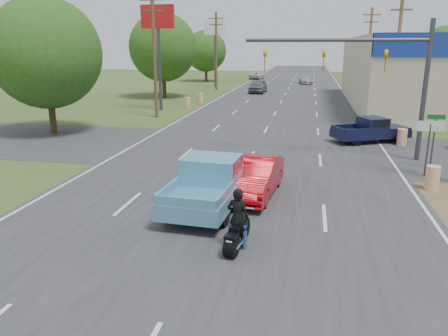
% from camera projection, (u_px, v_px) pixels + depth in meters
% --- Properties ---
extents(main_road, '(15.00, 180.00, 0.02)m').
position_uv_depth(main_road, '(281.00, 102.00, 45.94)').
color(main_road, '#2D2D30').
rests_on(main_road, ground).
extents(cross_road, '(120.00, 10.00, 0.02)m').
position_uv_depth(cross_road, '(256.00, 149.00, 25.14)').
color(cross_road, '#2D2D30').
rests_on(cross_road, ground).
extents(utility_pole_2, '(2.00, 0.28, 10.00)m').
position_uv_depth(utility_pole_2, '(397.00, 51.00, 34.26)').
color(utility_pole_2, '#4C3823').
rests_on(utility_pole_2, ground).
extents(utility_pole_3, '(2.00, 0.28, 10.00)m').
position_uv_depth(utility_pole_3, '(369.00, 50.00, 51.28)').
color(utility_pole_3, '#4C3823').
rests_on(utility_pole_3, ground).
extents(utility_pole_5, '(2.00, 0.28, 10.00)m').
position_uv_depth(utility_pole_5, '(154.00, 51.00, 34.90)').
color(utility_pole_5, '#4C3823').
rests_on(utility_pole_5, ground).
extents(utility_pole_6, '(2.00, 0.28, 10.00)m').
position_uv_depth(utility_pole_6, '(216.00, 49.00, 57.59)').
color(utility_pole_6, '#4C3823').
rests_on(utility_pole_6, ground).
extents(tree_0, '(7.14, 7.14, 8.84)m').
position_uv_depth(tree_0, '(46.00, 53.00, 28.18)').
color(tree_0, '#422D19').
rests_on(tree_0, ground).
extents(tree_1, '(7.56, 7.56, 9.36)m').
position_uv_depth(tree_1, '(163.00, 47.00, 48.80)').
color(tree_1, '#422D19').
rests_on(tree_1, ground).
extents(tree_2, '(6.72, 6.72, 8.32)m').
position_uv_depth(tree_2, '(206.00, 51.00, 71.79)').
color(tree_2, '#422D19').
rests_on(tree_2, ground).
extents(tree_4, '(9.24, 9.24, 11.44)m').
position_uv_depth(tree_4, '(18.00, 40.00, 87.27)').
color(tree_4, '#422D19').
rests_on(tree_4, ground).
extents(tree_5, '(7.98, 7.98, 9.88)m').
position_uv_depth(tree_5, '(444.00, 45.00, 90.86)').
color(tree_5, '#422D19').
rests_on(tree_5, ground).
extents(tree_6, '(8.82, 8.82, 10.92)m').
position_uv_depth(tree_6, '(168.00, 43.00, 101.68)').
color(tree_6, '#422D19').
rests_on(tree_6, ground).
extents(barrel_0, '(0.56, 0.56, 1.00)m').
position_uv_depth(barrel_0, '(432.00, 178.00, 17.87)').
color(barrel_0, orange).
rests_on(barrel_0, ground).
extents(barrel_1, '(0.56, 0.56, 1.00)m').
position_uv_depth(barrel_1, '(402.00, 137.00, 25.83)').
color(barrel_1, orange).
rests_on(barrel_1, ground).
extents(barrel_2, '(0.56, 0.56, 1.00)m').
position_uv_depth(barrel_2, '(188.00, 103.00, 41.69)').
color(barrel_2, orange).
rests_on(barrel_2, ground).
extents(barrel_3, '(0.56, 0.56, 1.00)m').
position_uv_depth(barrel_3, '(201.00, 98.00, 45.42)').
color(barrel_3, orange).
rests_on(barrel_3, ground).
extents(pole_sign_left_near, '(3.00, 0.35, 9.20)m').
position_uv_depth(pole_sign_left_near, '(158.00, 29.00, 38.37)').
color(pole_sign_left_near, '#3F3F44').
rests_on(pole_sign_left_near, ground).
extents(pole_sign_left_far, '(3.00, 0.35, 9.20)m').
position_uv_depth(pole_sign_left_far, '(215.00, 35.00, 61.06)').
color(pole_sign_left_far, '#3F3F44').
rests_on(pole_sign_left_far, ground).
extents(lane_sign, '(1.20, 0.08, 2.52)m').
position_uv_depth(lane_sign, '(429.00, 135.00, 19.34)').
color(lane_sign, '#3F3F44').
rests_on(lane_sign, ground).
extents(street_name_sign, '(0.80, 0.08, 2.61)m').
position_uv_depth(street_name_sign, '(434.00, 136.00, 20.73)').
color(street_name_sign, '#3F3F44').
rests_on(street_name_sign, ground).
extents(signal_mast, '(9.12, 0.40, 7.00)m').
position_uv_depth(signal_mast, '(371.00, 65.00, 21.83)').
color(signal_mast, '#3F3F44').
rests_on(signal_mast, ground).
extents(red_convertible, '(2.04, 4.63, 1.48)m').
position_uv_depth(red_convertible, '(255.00, 177.00, 17.12)').
color(red_convertible, '#A3070D').
rests_on(red_convertible, ground).
extents(motorcycle, '(0.69, 2.04, 1.03)m').
position_uv_depth(motorcycle, '(237.00, 235.00, 12.60)').
color(motorcycle, black).
rests_on(motorcycle, ground).
extents(rider, '(0.69, 0.51, 1.75)m').
position_uv_depth(rider, '(238.00, 221.00, 12.53)').
color(rider, black).
rests_on(rider, ground).
extents(blue_pickup, '(2.55, 5.73, 1.85)m').
position_uv_depth(blue_pickup, '(212.00, 181.00, 16.01)').
color(blue_pickup, black).
rests_on(blue_pickup, ground).
extents(navy_pickup, '(4.93, 3.60, 1.53)m').
position_uv_depth(navy_pickup, '(372.00, 130.00, 26.73)').
color(navy_pickup, black).
rests_on(navy_pickup, ground).
extents(distant_car_grey, '(2.09, 4.83, 1.62)m').
position_uv_depth(distant_car_grey, '(258.00, 86.00, 55.05)').
color(distant_car_grey, '#5B5B60').
rests_on(distant_car_grey, ground).
extents(distant_car_silver, '(2.32, 4.53, 1.26)m').
position_uv_depth(distant_car_silver, '(306.00, 80.00, 68.05)').
color(distant_car_silver, '#AAAAAF').
rests_on(distant_car_silver, ground).
extents(distant_car_white, '(2.57, 4.69, 1.25)m').
position_uv_depth(distant_car_white, '(257.00, 76.00, 78.12)').
color(distant_car_white, silver).
rests_on(distant_car_white, ground).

